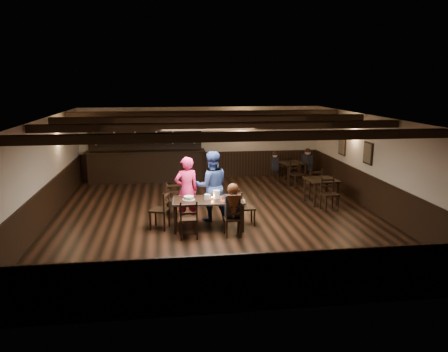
{
  "coord_description": "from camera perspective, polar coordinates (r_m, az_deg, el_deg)",
  "views": [
    {
      "loc": [
        -1.32,
        -11.33,
        3.68
      ],
      "look_at": [
        0.21,
        0.2,
        1.11
      ],
      "focal_mm": 35.0,
      "sensor_mm": 36.0,
      "label": 1
    }
  ],
  "objects": [
    {
      "name": "chair_far_pushed",
      "position": [
        12.06,
        -6.53,
        -2.72
      ],
      "size": [
        0.48,
        0.46,
        0.92
      ],
      "color": "black",
      "rests_on": "ground"
    },
    {
      "name": "back_table_b",
      "position": [
        16.01,
        8.8,
        1.41
      ],
      "size": [
        1.08,
        1.08,
        0.75
      ],
      "color": "black",
      "rests_on": "ground"
    },
    {
      "name": "chair_end_right",
      "position": [
        11.26,
        2.59,
        -3.82
      ],
      "size": [
        0.41,
        0.43,
        0.9
      ],
      "color": "black",
      "rests_on": "ground"
    },
    {
      "name": "dining_table",
      "position": [
        10.96,
        -2.06,
        -3.41
      ],
      "size": [
        1.82,
        0.98,
        0.75
      ],
      "color": "black",
      "rests_on": "ground"
    },
    {
      "name": "salt_shaker",
      "position": [
        10.88,
        -0.39,
        -2.91
      ],
      "size": [
        0.04,
        0.04,
        0.09
      ],
      "primitive_type": "cylinder",
      "color": "silver",
      "rests_on": "dining_table"
    },
    {
      "name": "drink_glass",
      "position": [
        11.04,
        -0.83,
        -2.64
      ],
      "size": [
        0.07,
        0.07,
        0.11
      ],
      "primitive_type": "cylinder",
      "color": "silver",
      "rests_on": "dining_table"
    },
    {
      "name": "menu_blue",
      "position": [
        11.07,
        0.61,
        -2.86
      ],
      "size": [
        0.39,
        0.34,
        0.0
      ],
      "primitive_type": "cube",
      "rotation": [
        0.0,
        0.0,
        -0.44
      ],
      "color": "#0D0F45",
      "rests_on": "dining_table"
    },
    {
      "name": "menu_red",
      "position": [
        10.83,
        0.32,
        -3.21
      ],
      "size": [
        0.34,
        0.27,
        0.0
      ],
      "primitive_type": "cube",
      "rotation": [
        0.0,
        0.0,
        0.24
      ],
      "color": "maroon",
      "rests_on": "dining_table"
    },
    {
      "name": "man_blue",
      "position": [
        11.53,
        -1.64,
        -1.32
      ],
      "size": [
        0.94,
        0.75,
        1.87
      ],
      "primitive_type": "imported",
      "rotation": [
        0.0,
        0.0,
        3.19
      ],
      "color": "navy",
      "rests_on": "ground"
    },
    {
      "name": "pepper_shaker",
      "position": [
        10.89,
        -0.08,
        -2.85
      ],
      "size": [
        0.04,
        0.04,
        0.1
      ],
      "primitive_type": "cylinder",
      "color": "#A5A8AD",
      "rests_on": "dining_table"
    },
    {
      "name": "back_table_a",
      "position": [
        13.49,
        12.6,
        -0.81
      ],
      "size": [
        0.96,
        0.96,
        0.75
      ],
      "color": "black",
      "rests_on": "ground"
    },
    {
      "name": "room_shell",
      "position": [
        11.6,
        -0.89,
        2.86
      ],
      "size": [
        9.02,
        10.02,
        2.71
      ],
      "color": "#BEB19E",
      "rests_on": "ground"
    },
    {
      "name": "tea_light",
      "position": [
        10.99,
        -1.58,
        -2.87
      ],
      "size": [
        0.05,
        0.05,
        0.06
      ],
      "color": "#A5A8AD",
      "rests_on": "dining_table"
    },
    {
      "name": "bg_patron_right",
      "position": [
        16.21,
        10.85,
        2.2
      ],
      "size": [
        0.31,
        0.42,
        0.78
      ],
      "color": "black",
      "rests_on": "ground"
    },
    {
      "name": "seated_person",
      "position": [
        10.35,
        1.16,
        -3.4
      ],
      "size": [
        0.36,
        0.53,
        0.87
      ],
      "color": "black",
      "rests_on": "ground"
    },
    {
      "name": "ground",
      "position": [
        11.98,
        -0.89,
        -5.43
      ],
      "size": [
        10.0,
        10.0,
        0.0
      ],
      "primitive_type": "plane",
      "color": "black",
      "rests_on": "ground"
    },
    {
      "name": "plate_stack_b",
      "position": [
        11.02,
        -0.97,
        -2.4
      ],
      "size": [
        0.18,
        0.18,
        0.21
      ],
      "primitive_type": "cylinder",
      "color": "white",
      "rests_on": "dining_table"
    },
    {
      "name": "cake",
      "position": [
        10.92,
        -4.63,
        -2.9
      ],
      "size": [
        0.31,
        0.31,
        0.1
      ],
      "color": "white",
      "rests_on": "dining_table"
    },
    {
      "name": "chair_end_left",
      "position": [
        11.05,
        -8.01,
        -4.02
      ],
      "size": [
        0.55,
        0.57,
        0.97
      ],
      "color": "black",
      "rests_on": "ground"
    },
    {
      "name": "chair_near_left",
      "position": [
        10.3,
        -4.65,
        -5.32
      ],
      "size": [
        0.45,
        0.43,
        0.93
      ],
      "color": "black",
      "rests_on": "ground"
    },
    {
      "name": "bar_counter",
      "position": [
        16.33,
        -10.15,
        1.84
      ],
      "size": [
        4.32,
        0.7,
        2.2
      ],
      "color": "black",
      "rests_on": "ground"
    },
    {
      "name": "plate_stack_a",
      "position": [
        10.91,
        -2.19,
        -2.75
      ],
      "size": [
        0.14,
        0.14,
        0.14
      ],
      "primitive_type": "cylinder",
      "color": "white",
      "rests_on": "dining_table"
    },
    {
      "name": "bg_patron_left",
      "position": [
        15.93,
        6.67,
        1.96
      ],
      "size": [
        0.2,
        0.33,
        0.67
      ],
      "color": "black",
      "rests_on": "ground"
    },
    {
      "name": "woman_pink",
      "position": [
        11.4,
        -4.9,
        -1.83
      ],
      "size": [
        0.72,
        0.56,
        1.75
      ],
      "primitive_type": "imported",
      "rotation": [
        0.0,
        0.0,
        3.38
      ],
      "color": "#FF2A75",
      "rests_on": "ground"
    },
    {
      "name": "chair_near_right",
      "position": [
        10.4,
        1.21,
        -5.35
      ],
      "size": [
        0.41,
        0.39,
        0.85
      ],
      "color": "black",
      "rests_on": "ground"
    }
  ]
}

